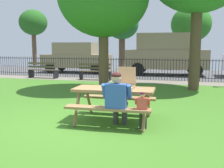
{
  "coord_description": "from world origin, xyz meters",
  "views": [
    {
      "loc": [
        2.21,
        -5.25,
        1.71
      ],
      "look_at": [
        0.44,
        1.08,
        0.75
      ],
      "focal_mm": 41.77,
      "sensor_mm": 36.0,
      "label": 1
    }
  ],
  "objects_px": {
    "picnic_table_foreground": "(114,96)",
    "adult_at_table": "(117,98)",
    "park_bench_left": "(43,70)",
    "pizza_box_open": "(125,84)",
    "far_tree_left": "(33,23)",
    "child_at_table": "(143,107)",
    "parked_car_far_left": "(77,57)",
    "far_tree_center": "(191,24)",
    "parked_car_left": "(167,53)",
    "park_bench_center": "(96,72)",
    "far_tree_midleft": "(122,25)"
  },
  "relations": [
    {
      "from": "child_at_table",
      "to": "picnic_table_foreground",
      "type": "bearing_deg",
      "value": 145.37
    },
    {
      "from": "child_at_table",
      "to": "park_bench_center",
      "type": "height_order",
      "value": "park_bench_center"
    },
    {
      "from": "park_bench_center",
      "to": "far_tree_midleft",
      "type": "relative_size",
      "value": 0.35
    },
    {
      "from": "parked_car_far_left",
      "to": "parked_car_left",
      "type": "distance_m",
      "value": 5.78
    },
    {
      "from": "adult_at_table",
      "to": "park_bench_left",
      "type": "bearing_deg",
      "value": 129.28
    },
    {
      "from": "far_tree_midleft",
      "to": "far_tree_center",
      "type": "distance_m",
      "value": 5.38
    },
    {
      "from": "adult_at_table",
      "to": "picnic_table_foreground",
      "type": "bearing_deg",
      "value": 112.23
    },
    {
      "from": "pizza_box_open",
      "to": "far_tree_midleft",
      "type": "distance_m",
      "value": 16.05
    },
    {
      "from": "far_tree_left",
      "to": "far_tree_midleft",
      "type": "bearing_deg",
      "value": 0.0
    },
    {
      "from": "park_bench_left",
      "to": "parked_car_left",
      "type": "bearing_deg",
      "value": 28.59
    },
    {
      "from": "parked_car_left",
      "to": "adult_at_table",
      "type": "bearing_deg",
      "value": -91.4
    },
    {
      "from": "picnic_table_foreground",
      "to": "child_at_table",
      "type": "bearing_deg",
      "value": -34.63
    },
    {
      "from": "adult_at_table",
      "to": "park_bench_center",
      "type": "relative_size",
      "value": 0.73
    },
    {
      "from": "picnic_table_foreground",
      "to": "far_tree_center",
      "type": "bearing_deg",
      "value": 83.05
    },
    {
      "from": "parked_car_left",
      "to": "far_tree_midleft",
      "type": "relative_size",
      "value": 1.03
    },
    {
      "from": "child_at_table",
      "to": "parked_car_left",
      "type": "distance_m",
      "value": 10.83
    },
    {
      "from": "park_bench_left",
      "to": "far_tree_midleft",
      "type": "height_order",
      "value": "far_tree_midleft"
    },
    {
      "from": "adult_at_table",
      "to": "park_bench_center",
      "type": "bearing_deg",
      "value": 112.37
    },
    {
      "from": "picnic_table_foreground",
      "to": "park_bench_left",
      "type": "height_order",
      "value": "park_bench_left"
    },
    {
      "from": "park_bench_center",
      "to": "far_tree_left",
      "type": "xyz_separation_m",
      "value": [
        -8.83,
        8.57,
        3.32
      ]
    },
    {
      "from": "pizza_box_open",
      "to": "far_tree_left",
      "type": "xyz_separation_m",
      "value": [
        -11.9,
        15.4,
        2.88
      ]
    },
    {
      "from": "picnic_table_foreground",
      "to": "child_at_table",
      "type": "distance_m",
      "value": 0.89
    },
    {
      "from": "parked_car_left",
      "to": "far_tree_left",
      "type": "height_order",
      "value": "far_tree_left"
    },
    {
      "from": "adult_at_table",
      "to": "park_bench_left",
      "type": "distance_m",
      "value": 9.51
    },
    {
      "from": "park_bench_left",
      "to": "far_tree_left",
      "type": "height_order",
      "value": "far_tree_left"
    },
    {
      "from": "picnic_table_foreground",
      "to": "far_tree_center",
      "type": "xyz_separation_m",
      "value": [
        1.88,
        15.44,
        2.75
      ]
    },
    {
      "from": "pizza_box_open",
      "to": "far_tree_midleft",
      "type": "height_order",
      "value": "far_tree_midleft"
    },
    {
      "from": "picnic_table_foreground",
      "to": "parked_car_far_left",
      "type": "relative_size",
      "value": 0.41
    },
    {
      "from": "picnic_table_foreground",
      "to": "park_bench_center",
      "type": "xyz_separation_m",
      "value": [
        -2.83,
        6.86,
        -0.18
      ]
    },
    {
      "from": "picnic_table_foreground",
      "to": "park_bench_left",
      "type": "bearing_deg",
      "value": 130.28
    },
    {
      "from": "picnic_table_foreground",
      "to": "far_tree_midleft",
      "type": "height_order",
      "value": "far_tree_midleft"
    },
    {
      "from": "picnic_table_foreground",
      "to": "far_tree_center",
      "type": "distance_m",
      "value": 15.79
    },
    {
      "from": "adult_at_table",
      "to": "parked_car_left",
      "type": "relative_size",
      "value": 0.25
    },
    {
      "from": "picnic_table_foreground",
      "to": "adult_at_table",
      "type": "relative_size",
      "value": 1.56
    },
    {
      "from": "child_at_table",
      "to": "parked_car_far_left",
      "type": "relative_size",
      "value": 0.18
    },
    {
      "from": "parked_car_far_left",
      "to": "far_tree_center",
      "type": "height_order",
      "value": "far_tree_center"
    },
    {
      "from": "picnic_table_foreground",
      "to": "pizza_box_open",
      "type": "distance_m",
      "value": 0.36
    },
    {
      "from": "far_tree_midleft",
      "to": "pizza_box_open",
      "type": "bearing_deg",
      "value": -76.35
    },
    {
      "from": "parked_car_far_left",
      "to": "far_tree_center",
      "type": "relative_size",
      "value": 0.95
    },
    {
      "from": "park_bench_center",
      "to": "far_tree_midleft",
      "type": "xyz_separation_m",
      "value": [
        -0.67,
        8.57,
        2.97
      ]
    },
    {
      "from": "far_tree_center",
      "to": "parked_car_left",
      "type": "bearing_deg",
      "value": -105.39
    },
    {
      "from": "parked_car_left",
      "to": "far_tree_midleft",
      "type": "distance_m",
      "value": 6.82
    },
    {
      "from": "picnic_table_foreground",
      "to": "parked_car_left",
      "type": "distance_m",
      "value": 10.32
    },
    {
      "from": "pizza_box_open",
      "to": "adult_at_table",
      "type": "xyz_separation_m",
      "value": [
        -0.05,
        -0.53,
        -0.2
      ]
    },
    {
      "from": "picnic_table_foreground",
      "to": "pizza_box_open",
      "type": "relative_size",
      "value": 3.93
    },
    {
      "from": "park_bench_left",
      "to": "parked_car_far_left",
      "type": "distance_m",
      "value": 3.51
    },
    {
      "from": "far_tree_left",
      "to": "picnic_table_foreground",
      "type": "bearing_deg",
      "value": -52.96
    },
    {
      "from": "parked_car_left",
      "to": "far_tree_midleft",
      "type": "height_order",
      "value": "far_tree_midleft"
    },
    {
      "from": "pizza_box_open",
      "to": "park_bench_left",
      "type": "relative_size",
      "value": 0.29
    },
    {
      "from": "picnic_table_foreground",
      "to": "adult_at_table",
      "type": "xyz_separation_m",
      "value": [
        0.2,
        -0.49,
        0.06
      ]
    }
  ]
}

